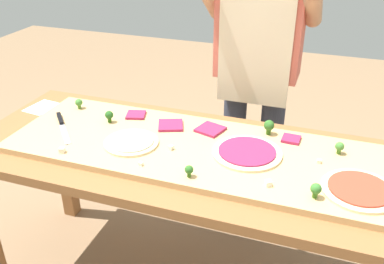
{
  "coord_description": "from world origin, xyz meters",
  "views": [
    {
      "loc": [
        0.48,
        -1.38,
        1.65
      ],
      "look_at": [
        -0.02,
        0.04,
        0.84
      ],
      "focal_mm": 39.76,
      "sensor_mm": 36.0,
      "label": 1
    }
  ],
  "objects_px": {
    "pizza_whole_beet_magenta": "(247,152)",
    "cheese_crumble_a": "(171,148)",
    "pizza_slice_near_right": "(136,115)",
    "cheese_crumble_e": "(141,164)",
    "broccoli_floret_front_left": "(79,103)",
    "pizza_whole_cheese_artichoke": "(131,142)",
    "pizza_slice_near_left": "(291,139)",
    "cheese_crumble_d": "(62,150)",
    "pizza_slice_far_left": "(171,125)",
    "cheese_crumble_c": "(319,161)",
    "chefs_knife": "(62,124)",
    "pizza_whole_tomato_red": "(359,190)",
    "broccoli_floret_center_left": "(340,147)",
    "broccoli_floret_back_right": "(109,116)",
    "prep_table": "(193,173)",
    "pizza_slice_far_right": "(210,129)",
    "cheese_crumble_b": "(268,183)",
    "broccoli_floret_front_mid": "(189,170)",
    "recipe_note": "(42,107)",
    "broccoli_floret_front_right": "(316,189)",
    "broccoli_floret_back_left": "(269,126)",
    "cook_center": "(258,56)"
  },
  "relations": [
    {
      "from": "pizza_slice_near_right",
      "to": "recipe_note",
      "type": "bearing_deg",
      "value": -178.03
    },
    {
      "from": "broccoli_floret_back_left",
      "to": "broccoli_floret_center_left",
      "type": "relative_size",
      "value": 1.27
    },
    {
      "from": "broccoli_floret_front_mid",
      "to": "cheese_crumble_b",
      "type": "xyz_separation_m",
      "value": [
        0.27,
        0.04,
        -0.02
      ]
    },
    {
      "from": "pizza_slice_far_left",
      "to": "broccoli_floret_center_left",
      "type": "bearing_deg",
      "value": 0.17
    },
    {
      "from": "pizza_whole_cheese_artichoke",
      "to": "pizza_slice_near_right",
      "type": "relative_size",
      "value": 2.67
    },
    {
      "from": "pizza_slice_near_left",
      "to": "pizza_slice_far_right",
      "type": "height_order",
      "value": "same"
    },
    {
      "from": "broccoli_floret_front_left",
      "to": "pizza_whole_cheese_artichoke",
      "type": "bearing_deg",
      "value": -30.35
    },
    {
      "from": "broccoli_floret_back_right",
      "to": "cheese_crumble_d",
      "type": "height_order",
      "value": "broccoli_floret_back_right"
    },
    {
      "from": "cheese_crumble_a",
      "to": "cheese_crumble_c",
      "type": "relative_size",
      "value": 1.17
    },
    {
      "from": "pizza_whole_beet_magenta",
      "to": "pizza_slice_far_left",
      "type": "relative_size",
      "value": 2.58
    },
    {
      "from": "broccoli_floret_center_left",
      "to": "broccoli_floret_front_left",
      "type": "distance_m",
      "value": 1.18
    },
    {
      "from": "broccoli_floret_back_right",
      "to": "prep_table",
      "type": "bearing_deg",
      "value": -11.58
    },
    {
      "from": "pizza_whole_beet_magenta",
      "to": "broccoli_floret_back_left",
      "type": "relative_size",
      "value": 4.27
    },
    {
      "from": "chefs_knife",
      "to": "cheese_crumble_c",
      "type": "xyz_separation_m",
      "value": [
        1.09,
        0.05,
        0.0
      ]
    },
    {
      "from": "pizza_slice_near_right",
      "to": "cheese_crumble_e",
      "type": "xyz_separation_m",
      "value": [
        0.2,
        -0.37,
        0.0
      ]
    },
    {
      "from": "pizza_slice_far_left",
      "to": "broccoli_floret_front_mid",
      "type": "bearing_deg",
      "value": -58.72
    },
    {
      "from": "broccoli_floret_front_mid",
      "to": "chefs_knife",
      "type": "bearing_deg",
      "value": 163.56
    },
    {
      "from": "pizza_whole_tomato_red",
      "to": "broccoli_floret_back_left",
      "type": "bearing_deg",
      "value": 140.02
    },
    {
      "from": "pizza_whole_cheese_artichoke",
      "to": "cheese_crumble_c",
      "type": "bearing_deg",
      "value": 7.92
    },
    {
      "from": "pizza_whole_cheese_artichoke",
      "to": "cheese_crumble_c",
      "type": "xyz_separation_m",
      "value": [
        0.73,
        0.1,
        -0.0
      ]
    },
    {
      "from": "pizza_whole_cheese_artichoke",
      "to": "recipe_note",
      "type": "bearing_deg",
      "value": 159.79
    },
    {
      "from": "pizza_slice_far_left",
      "to": "cheese_crumble_c",
      "type": "bearing_deg",
      "value": -8.23
    },
    {
      "from": "broccoli_floret_center_left",
      "to": "cheese_crumble_a",
      "type": "relative_size",
      "value": 3.0
    },
    {
      "from": "recipe_note",
      "to": "chefs_knife",
      "type": "bearing_deg",
      "value": -35.94
    },
    {
      "from": "pizza_slice_far_left",
      "to": "cheese_crumble_b",
      "type": "relative_size",
      "value": 5.19
    },
    {
      "from": "pizza_slice_near_left",
      "to": "cheese_crumble_d",
      "type": "height_order",
      "value": "cheese_crumble_d"
    },
    {
      "from": "pizza_slice_near_right",
      "to": "pizza_slice_far_right",
      "type": "xyz_separation_m",
      "value": [
        0.36,
        -0.02,
        0.0
      ]
    },
    {
      "from": "broccoli_floret_front_left",
      "to": "cheese_crumble_b",
      "type": "height_order",
      "value": "broccoli_floret_front_left"
    },
    {
      "from": "broccoli_floret_front_right",
      "to": "cheese_crumble_c",
      "type": "distance_m",
      "value": 0.23
    },
    {
      "from": "pizza_whole_beet_magenta",
      "to": "pizza_whole_tomato_red",
      "type": "bearing_deg",
      "value": -15.65
    },
    {
      "from": "cheese_crumble_e",
      "to": "broccoli_floret_back_right",
      "type": "bearing_deg",
      "value": 135.6
    },
    {
      "from": "broccoli_floret_back_left",
      "to": "broccoli_floret_front_left",
      "type": "xyz_separation_m",
      "value": [
        -0.89,
        -0.04,
        -0.01
      ]
    },
    {
      "from": "pizza_whole_cheese_artichoke",
      "to": "cheese_crumble_e",
      "type": "distance_m",
      "value": 0.17
    },
    {
      "from": "pizza_slice_near_right",
      "to": "pizza_whole_beet_magenta",
      "type": "bearing_deg",
      "value": -16.27
    },
    {
      "from": "pizza_slice_far_left",
      "to": "pizza_whole_tomato_red",
      "type": "bearing_deg",
      "value": -16.68
    },
    {
      "from": "pizza_whole_tomato_red",
      "to": "pizza_whole_beet_magenta",
      "type": "relative_size",
      "value": 0.93
    },
    {
      "from": "prep_table",
      "to": "pizza_whole_tomato_red",
      "type": "distance_m",
      "value": 0.65
    },
    {
      "from": "pizza_whole_beet_magenta",
      "to": "broccoli_floret_front_left",
      "type": "height_order",
      "value": "broccoli_floret_front_left"
    },
    {
      "from": "pizza_whole_tomato_red",
      "to": "broccoli_floret_center_left",
      "type": "bearing_deg",
      "value": 107.98
    },
    {
      "from": "broccoli_floret_front_right",
      "to": "broccoli_floret_front_left",
      "type": "height_order",
      "value": "broccoli_floret_front_right"
    },
    {
      "from": "chefs_knife",
      "to": "broccoli_floret_center_left",
      "type": "height_order",
      "value": "broccoli_floret_center_left"
    },
    {
      "from": "chefs_knife",
      "to": "pizza_whole_tomato_red",
      "type": "relative_size",
      "value": 0.91
    },
    {
      "from": "pizza_slice_near_right",
      "to": "cook_center",
      "type": "distance_m",
      "value": 0.66
    },
    {
      "from": "pizza_slice_far_left",
      "to": "broccoli_floret_back_right",
      "type": "bearing_deg",
      "value": -169.56
    },
    {
      "from": "pizza_slice_far_right",
      "to": "broccoli_floret_back_left",
      "type": "distance_m",
      "value": 0.25
    },
    {
      "from": "pizza_whole_tomato_red",
      "to": "cheese_crumble_e",
      "type": "bearing_deg",
      "value": -172.95
    },
    {
      "from": "broccoli_floret_front_mid",
      "to": "cheese_crumble_d",
      "type": "relative_size",
      "value": 2.24
    },
    {
      "from": "pizza_whole_tomato_red",
      "to": "cheese_crumble_a",
      "type": "xyz_separation_m",
      "value": [
        -0.7,
        0.05,
        0.0
      ]
    },
    {
      "from": "broccoli_floret_center_left",
      "to": "broccoli_floret_front_right",
      "type": "bearing_deg",
      "value": -101.11
    },
    {
      "from": "pizza_whole_beet_magenta",
      "to": "cheese_crumble_a",
      "type": "relative_size",
      "value": 16.26
    }
  ]
}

